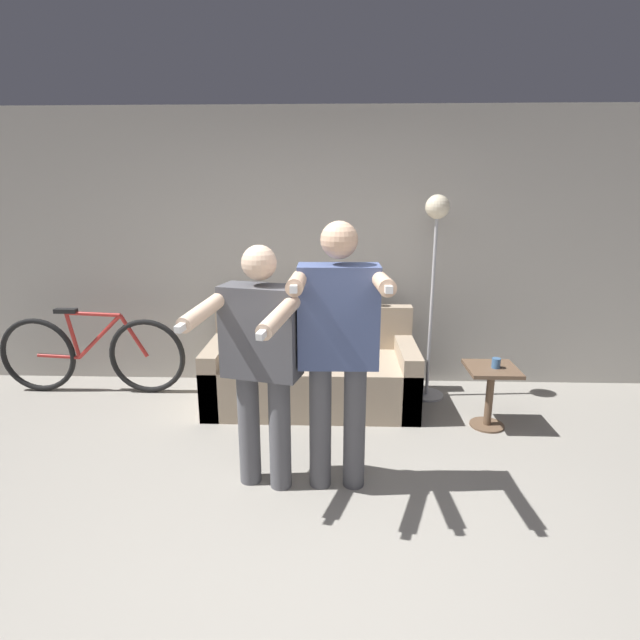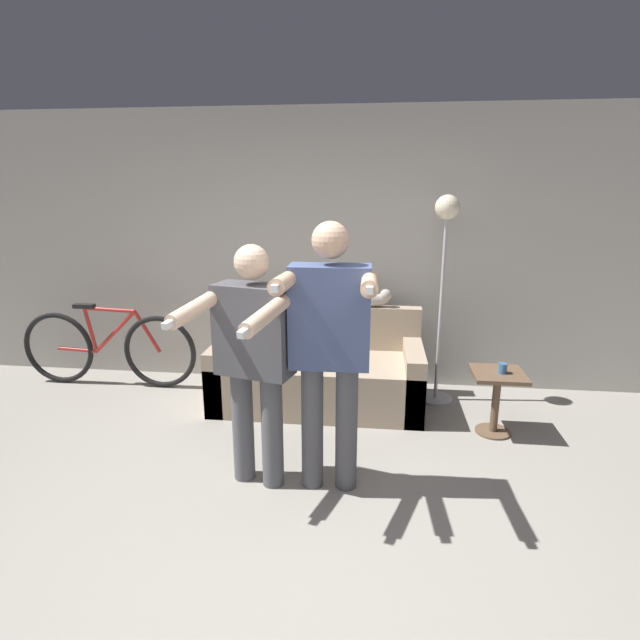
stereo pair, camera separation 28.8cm
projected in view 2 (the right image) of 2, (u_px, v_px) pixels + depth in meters
name	position (u px, v px, depth m)	size (l,w,h in m)	color
ground_plane	(294.00, 560.00, 2.62)	(16.00, 16.00, 0.00)	gray
wall_back	(337.00, 251.00, 4.74)	(10.00, 0.05, 2.60)	#B7B2A8
couch	(318.00, 374.00, 4.46)	(1.82, 0.84, 0.83)	tan
person_left	(253.00, 352.00, 3.08)	(0.65, 0.77, 1.57)	#56565B
person_right	(330.00, 340.00, 3.00)	(0.56, 0.68, 1.71)	#56565B
cat	(369.00, 299.00, 4.55)	(0.54, 0.12, 0.17)	#B7AD9E
floor_lamp	(444.00, 253.00, 4.24)	(0.31, 0.31, 1.83)	#B2B2B7
side_table	(497.00, 390.00, 3.88)	(0.39, 0.39, 0.51)	brown
cup	(503.00, 368.00, 3.81)	(0.07, 0.07, 0.08)	#3D6693
bicycle	(108.00, 348.00, 4.84)	(1.76, 0.07, 0.81)	black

